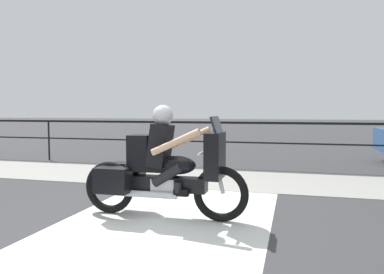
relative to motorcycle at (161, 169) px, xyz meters
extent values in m
plane|color=#38383A|center=(-0.27, -0.30, -0.69)|extent=(120.00, 120.00, 0.00)
cube|color=#99968E|center=(-0.27, 3.10, -0.68)|extent=(44.00, 2.40, 0.01)
cube|color=silver|center=(0.14, -0.50, -0.68)|extent=(2.77, 6.00, 0.01)
cube|color=black|center=(-0.27, 4.86, 0.49)|extent=(36.00, 0.04, 0.06)
cube|color=black|center=(-0.27, 4.86, -0.02)|extent=(36.00, 0.03, 0.04)
cylinder|color=black|center=(-5.37, 4.86, -0.08)|extent=(0.05, 0.05, 1.21)
cylinder|color=black|center=(-0.27, 4.86, -0.08)|extent=(0.05, 0.05, 1.21)
torus|color=black|center=(0.84, 0.00, -0.31)|extent=(0.76, 0.11, 0.76)
torus|color=black|center=(-0.81, 0.00, -0.31)|extent=(0.76, 0.11, 0.76)
cube|color=black|center=(0.02, 0.00, -0.21)|extent=(1.26, 0.22, 0.20)
cube|color=silver|center=(0.05, 0.00, -0.26)|extent=(0.34, 0.26, 0.26)
ellipsoid|color=black|center=(0.22, 0.00, 0.06)|extent=(0.57, 0.30, 0.26)
cube|color=black|center=(-0.15, 0.00, 0.00)|extent=(0.73, 0.28, 0.08)
cube|color=black|center=(0.76, 0.00, 0.21)|extent=(0.20, 0.52, 0.62)
cube|color=#1E232B|center=(0.78, 0.00, 0.62)|extent=(0.10, 0.45, 0.24)
cylinder|color=silver|center=(0.62, 0.00, 0.26)|extent=(0.04, 0.70, 0.04)
cylinder|color=silver|center=(-0.18, -0.16, -0.34)|extent=(0.91, 0.09, 0.09)
cube|color=black|center=(-0.63, -0.24, -0.15)|extent=(0.48, 0.28, 0.35)
cube|color=black|center=(-0.63, 0.24, -0.15)|extent=(0.48, 0.28, 0.35)
cylinder|color=silver|center=(0.81, 0.00, -0.05)|extent=(0.18, 0.06, 0.52)
cube|color=black|center=(-0.02, 0.00, 0.32)|extent=(0.32, 0.36, 0.62)
sphere|color=tan|center=(0.02, 0.00, 0.72)|extent=(0.23, 0.23, 0.23)
sphere|color=#B7B7BC|center=(0.02, 0.00, 0.74)|extent=(0.29, 0.29, 0.29)
cylinder|color=black|center=(0.13, -0.15, -0.06)|extent=(0.44, 0.13, 0.34)
cylinder|color=black|center=(0.28, -0.15, -0.22)|extent=(0.11, 0.11, 0.14)
cube|color=black|center=(0.33, -0.15, -0.29)|extent=(0.20, 0.10, 0.09)
cylinder|color=black|center=(0.13, 0.15, -0.06)|extent=(0.44, 0.13, 0.34)
cylinder|color=black|center=(0.28, 0.15, -0.22)|extent=(0.11, 0.11, 0.14)
cube|color=black|center=(0.33, 0.15, -0.29)|extent=(0.20, 0.10, 0.09)
cylinder|color=tan|center=(0.30, -0.30, 0.40)|extent=(0.68, 0.09, 0.37)
cylinder|color=tan|center=(0.30, 0.30, 0.40)|extent=(0.68, 0.09, 0.37)
cube|color=black|center=(-0.32, 0.00, 0.25)|extent=(0.31, 0.29, 0.44)
camera|label=1|loc=(1.77, -4.89, 0.81)|focal=35.00mm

